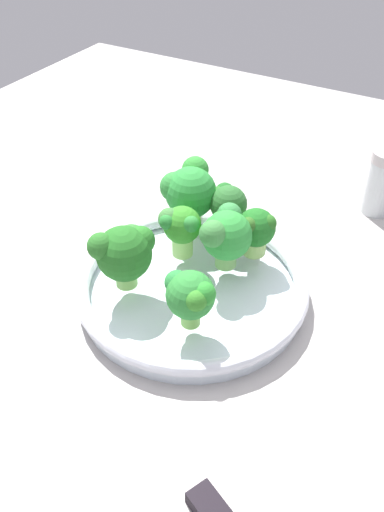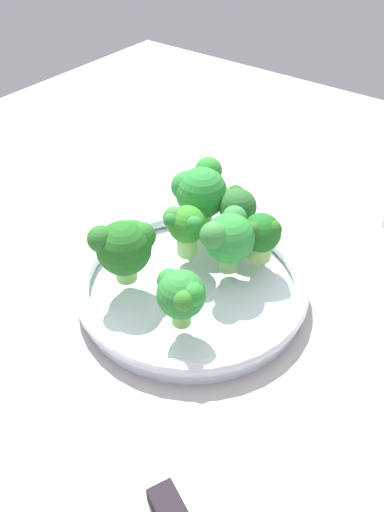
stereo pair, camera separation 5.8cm
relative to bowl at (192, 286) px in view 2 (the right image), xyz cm
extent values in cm
cube|color=#ADA8A5|center=(-0.95, -1.62, -2.76)|extent=(130.00, 130.00, 2.50)
cylinder|color=silver|center=(0.00, 0.00, -0.84)|extent=(25.34, 25.34, 1.33)
torus|color=silver|center=(0.00, 0.00, 0.64)|extent=(26.40, 26.40, 1.63)
cylinder|color=#9ED86B|center=(3.01, -3.03, 2.82)|extent=(2.44, 2.44, 2.75)
sphere|color=#338A26|center=(3.01, -3.03, 5.62)|extent=(4.39, 4.39, 4.39)
sphere|color=#298132|center=(4.09, -1.85, 6.56)|extent=(1.84, 1.84, 1.84)
sphere|color=#3C7A39|center=(4.27, -2.36, 6.40)|extent=(2.62, 2.62, 2.62)
sphere|color=#2B8132|center=(1.43, -2.35, 6.73)|extent=(1.87, 1.87, 1.87)
cylinder|color=#9FCA69|center=(-4.21, -7.43, 2.51)|extent=(2.78, 2.78, 2.13)
sphere|color=#1D6720|center=(-4.21, -7.43, 5.06)|extent=(4.55, 4.55, 4.55)
sphere|color=#27661F|center=(-5.44, -7.66, 5.96)|extent=(2.10, 2.10, 2.10)
sphere|color=#2D6020|center=(-3.87, -5.97, 6.14)|extent=(1.98, 1.98, 1.98)
cylinder|color=#79BD4F|center=(-3.38, 6.24, 2.60)|extent=(2.01, 2.01, 2.30)
sphere|color=#2C8333|center=(-3.38, 6.24, 5.35)|extent=(4.95, 4.95, 4.95)
sphere|color=#328126|center=(-4.70, 7.48, 6.30)|extent=(2.14, 2.14, 2.14)
sphere|color=#2A833A|center=(-1.65, 5.91, 5.98)|extent=(2.52, 2.52, 2.52)
sphere|color=#2A8B2C|center=(-4.90, 6.42, 6.38)|extent=(2.44, 2.44, 2.44)
cylinder|color=#89CC5E|center=(5.67, 4.60, 2.62)|extent=(2.39, 2.39, 2.35)
sphere|color=#226720|center=(5.67, 4.60, 5.76)|extent=(6.04, 6.04, 6.04)
sphere|color=#337531|center=(5.79, 2.93, 6.44)|extent=(3.42, 3.42, 3.42)
sphere|color=#277324|center=(4.77, 2.70, 6.59)|extent=(3.18, 3.18, 3.18)
sphere|color=#296C25|center=(7.21, 6.26, 7.29)|extent=(2.95, 2.95, 2.95)
cylinder|color=#A0D369|center=(5.07, -8.62, 2.80)|extent=(2.66, 2.66, 2.70)
sphere|color=#2B8B36|center=(5.07, -8.62, 6.20)|extent=(6.31, 6.31, 6.31)
sphere|color=#2F8536|center=(6.96, -8.05, 6.70)|extent=(3.73, 3.73, 3.73)
sphere|color=#2F8D31|center=(5.88, -11.15, 7.82)|extent=(3.38, 3.38, 3.38)
cylinder|color=#78B45C|center=(-2.33, -3.73, 2.64)|extent=(2.45, 2.45, 2.38)
sphere|color=green|center=(-2.33, -3.73, 5.66)|extent=(5.64, 5.64, 5.64)
sphere|color=#358641|center=(-1.51, -5.84, 6.82)|extent=(2.88, 2.88, 2.88)
sphere|color=#428D40|center=(-0.69, -5.03, 6.22)|extent=(2.51, 2.51, 2.51)
sphere|color=#3D853E|center=(-1.64, -1.80, 7.04)|extent=(3.02, 3.02, 3.02)
cylinder|color=#86C163|center=(0.39, -9.55, 2.75)|extent=(2.43, 2.43, 2.61)
sphere|color=#2A642B|center=(0.39, -9.55, 5.53)|extent=(4.53, 4.53, 4.53)
sphere|color=#1F6023|center=(1.52, -10.72, 6.17)|extent=(2.44, 2.44, 2.44)
sphere|color=#216127|center=(1.63, -9.88, 5.80)|extent=(2.41, 2.41, 2.41)
sphere|color=#2A6A27|center=(1.83, -10.07, 6.07)|extent=(2.23, 2.23, 2.23)
camera|label=1|loc=(-22.22, 39.12, 41.50)|focal=37.60mm
camera|label=2|loc=(-27.09, 35.92, 41.50)|focal=37.60mm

